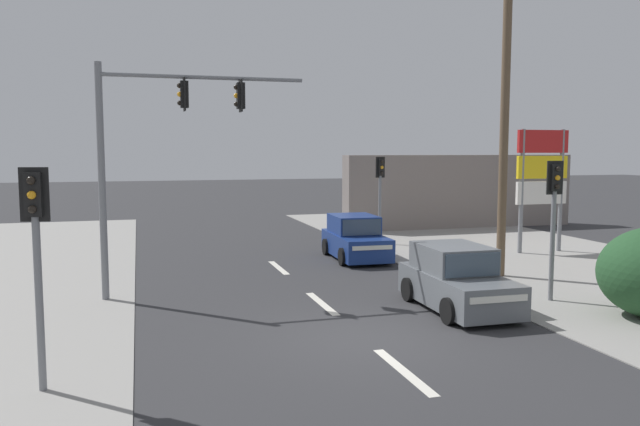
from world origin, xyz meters
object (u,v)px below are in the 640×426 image
utility_pole_midground_right (505,89)px  hatchback_oncoming_near (457,280)px  pedestal_signal_right_kerb (554,207)px  traffic_signal_mast (154,137)px  pedestal_signal_left_kerb (36,241)px  pedestal_signal_far_median (380,185)px  hatchback_receding_far (355,239)px  shopping_plaza_sign (542,173)px

utility_pole_midground_right → hatchback_oncoming_near: 6.66m
utility_pole_midground_right → pedestal_signal_right_kerb: utility_pole_midground_right is taller
traffic_signal_mast → pedestal_signal_left_kerb: (-1.96, -6.15, -1.73)m
pedestal_signal_far_median → hatchback_oncoming_near: 10.67m
traffic_signal_mast → hatchback_oncoming_near: bearing=-25.7°
pedestal_signal_left_kerb → pedestal_signal_right_kerb: bearing=13.9°
pedestal_signal_right_kerb → hatchback_receding_far: bearing=110.2°
utility_pole_midground_right → hatchback_oncoming_near: (-3.20, -3.14, -4.93)m
pedestal_signal_far_median → shopping_plaza_sign: size_ratio=0.77×
pedestal_signal_left_kerb → shopping_plaza_sign: shopping_plaza_sign is taller
pedestal_signal_left_kerb → shopping_plaza_sign: 18.58m
utility_pole_midground_right → traffic_signal_mast: (-10.08, 0.17, -1.49)m
pedestal_signal_far_median → hatchback_receding_far: size_ratio=0.96×
utility_pole_midground_right → shopping_plaza_sign: 5.89m
traffic_signal_mast → hatchback_oncoming_near: traffic_signal_mast is taller
utility_pole_midground_right → pedestal_signal_left_kerb: bearing=-153.6°
hatchback_receding_far → hatchback_oncoming_near: same height
utility_pole_midground_right → hatchback_receding_far: (-3.19, 4.18, -4.93)m
pedestal_signal_right_kerb → pedestal_signal_far_median: same height
traffic_signal_mast → pedestal_signal_left_kerb: bearing=-107.7°
hatchback_oncoming_near → pedestal_signal_far_median: bearing=78.3°
pedestal_signal_right_kerb → shopping_plaza_sign: bearing=56.3°
pedestal_signal_right_kerb → pedestal_signal_far_median: 10.31m
traffic_signal_mast → shopping_plaza_sign: 14.43m
pedestal_signal_far_median → pedestal_signal_left_kerb: bearing=-129.8°
pedestal_signal_right_kerb → pedestal_signal_far_median: bearing=93.1°
utility_pole_midground_right → pedestal_signal_right_kerb: size_ratio=3.03×
shopping_plaza_sign → hatchback_oncoming_near: 10.00m
pedestal_signal_right_kerb → shopping_plaza_sign: shopping_plaza_sign is taller
shopping_plaza_sign → pedestal_signal_right_kerb: bearing=-123.7°
hatchback_oncoming_near → shopping_plaza_sign: bearing=43.1°
traffic_signal_mast → pedestal_signal_far_median: size_ratio=1.69×
traffic_signal_mast → pedestal_signal_left_kerb: traffic_signal_mast is taller
utility_pole_midground_right → pedestal_signal_far_median: (-1.07, 7.18, -3.22)m
traffic_signal_mast → pedestal_signal_right_kerb: 10.27m
pedestal_signal_far_median → hatchback_oncoming_near: (-2.13, -10.31, -1.71)m
pedestal_signal_left_kerb → hatchback_receding_far: 13.58m
shopping_plaza_sign → traffic_signal_mast: bearing=-166.5°
shopping_plaza_sign → pedestal_signal_left_kerb: bearing=-149.2°
pedestal_signal_right_kerb → hatchback_oncoming_near: pedestal_signal_right_kerb is taller
traffic_signal_mast → hatchback_oncoming_near: 8.38m
hatchback_receding_far → pedestal_signal_left_kerb: bearing=-131.1°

